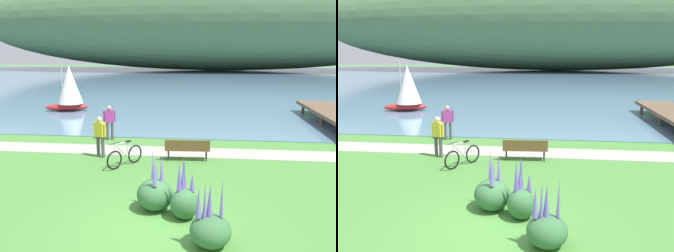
{
  "view_description": "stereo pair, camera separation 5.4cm",
  "coord_description": "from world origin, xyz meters",
  "views": [
    {
      "loc": [
        1.24,
        -7.89,
        4.35
      ],
      "look_at": [
        -0.43,
        7.21,
        1.0
      ],
      "focal_mm": 36.71,
      "sensor_mm": 36.0,
      "label": 1
    },
    {
      "loc": [
        1.29,
        -7.88,
        4.35
      ],
      "look_at": [
        -0.43,
        7.21,
        1.0
      ],
      "focal_mm": 36.71,
      "sensor_mm": 36.0,
      "label": 2
    }
  ],
  "objects": [
    {
      "name": "ground_plane",
      "position": [
        0.0,
        0.0,
        0.0
      ],
      "size": [
        200.0,
        200.0,
        0.0
      ],
      "primitive_type": "plane",
      "color": "#478438"
    },
    {
      "name": "bay_water",
      "position": [
        0.0,
        48.71,
        0.02
      ],
      "size": [
        180.0,
        80.0,
        0.04
      ],
      "primitive_type": "cube",
      "color": "#5B7F9E",
      "rests_on": "ground"
    },
    {
      "name": "distant_hillside",
      "position": [
        3.71,
        69.62,
        10.76
      ],
      "size": [
        109.28,
        28.0,
        21.43
      ],
      "primitive_type": "ellipsoid",
      "color": "#4C7047",
      "rests_on": "bay_water"
    },
    {
      "name": "shoreline_path",
      "position": [
        0.0,
        6.51,
        0.01
      ],
      "size": [
        60.0,
        1.5,
        0.01
      ],
      "primitive_type": "cube",
      "color": "#A39E93",
      "rests_on": "ground"
    },
    {
      "name": "park_bench_near_camera",
      "position": [
        0.56,
        5.38,
        0.52
      ],
      "size": [
        1.82,
        0.57,
        0.88
      ],
      "color": "brown",
      "rests_on": "ground"
    },
    {
      "name": "bicycle_leaning_near_bench",
      "position": [
        -1.79,
        4.44,
        0.4
      ],
      "size": [
        1.06,
        1.49,
        1.01
      ],
      "color": "black",
      "rests_on": "ground"
    },
    {
      "name": "person_at_shoreline",
      "position": [
        -3.45,
        8.28,
        0.98
      ],
      "size": [
        0.58,
        0.34,
        1.71
      ],
      "color": "#4C4C51",
      "rests_on": "ground"
    },
    {
      "name": "person_on_the_grass",
      "position": [
        -3.06,
        5.45,
        0.98
      ],
      "size": [
        0.58,
        0.34,
        1.71
      ],
      "color": "#4C4C51",
      "rests_on": "ground"
    },
    {
      "name": "echium_bush_closest_to_camera",
      "position": [
        -0.09,
        0.92,
        0.47
      ],
      "size": [
        1.02,
        1.02,
        1.63
      ],
      "color": "#386B3D",
      "rests_on": "ground"
    },
    {
      "name": "echium_bush_beside_closest",
      "position": [
        1.41,
        -0.78,
        0.43
      ],
      "size": [
        0.95,
        0.95,
        1.63
      ],
      "color": "#386B3D",
      "rests_on": "ground"
    },
    {
      "name": "echium_bush_mid_cluster",
      "position": [
        0.75,
        0.49,
        0.49
      ],
      "size": [
        0.77,
        0.77,
        1.68
      ],
      "color": "#386B3D",
      "rests_on": "ground"
    },
    {
      "name": "sailboat_mid_bay",
      "position": [
        -8.57,
        15.95,
        1.72
      ],
      "size": [
        3.16,
        2.19,
        3.58
      ],
      "color": "#B22323",
      "rests_on": "bay_water"
    }
  ]
}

